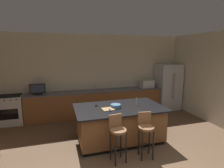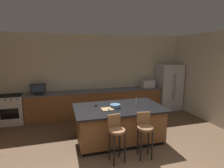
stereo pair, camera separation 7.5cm
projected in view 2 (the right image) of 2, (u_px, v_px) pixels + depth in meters
The scene contains 16 objects.
wall_back at pixel (97, 74), 6.77m from camera, with size 7.13×0.12×2.91m, color beige.
wall_right at pixel (215, 79), 5.71m from camera, with size 0.12×4.58×2.91m, color beige.
counter_back at pixel (97, 103), 6.57m from camera, with size 4.85×0.62×0.92m.
kitchen_island at pixel (119, 123), 4.70m from camera, with size 2.26×1.33×0.90m.
refrigerator at pixel (168, 87), 7.22m from camera, with size 0.91×0.75×1.80m.
range_oven at pixel (12, 109), 5.80m from camera, with size 0.74×0.63×0.94m.
microwave at pixel (147, 84), 7.00m from camera, with size 0.48×0.36×0.29m, color #B7BABF.
tv_monitor at pixel (38, 89), 5.87m from camera, with size 0.48×0.16×0.35m.
sink_faucet_back at pixel (96, 87), 6.55m from camera, with size 0.02×0.02×0.24m, color #B2B2B7.
sink_faucet_island at pixel (136, 101), 4.73m from camera, with size 0.02×0.02×0.22m, color #B2B2B7.
bar_stool_left at pixel (116, 134), 3.76m from camera, with size 0.34×0.36×1.00m.
bar_stool_right at pixel (145, 131), 3.91m from camera, with size 0.34×0.36×0.99m.
fruit_bowl at pixel (115, 106), 4.57m from camera, with size 0.26×0.26×0.08m, color #3F668C.
cell_phone at pixel (96, 106), 4.72m from camera, with size 0.07×0.15×0.01m, color black.
tv_remote at pixel (109, 110), 4.34m from camera, with size 0.04×0.17×0.02m, color black.
cutting_board at pixel (107, 109), 4.42m from camera, with size 0.28×0.26×0.02m, color #A87F51.
Camera 2 is at (-1.32, -2.44, 2.30)m, focal length 28.99 mm.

